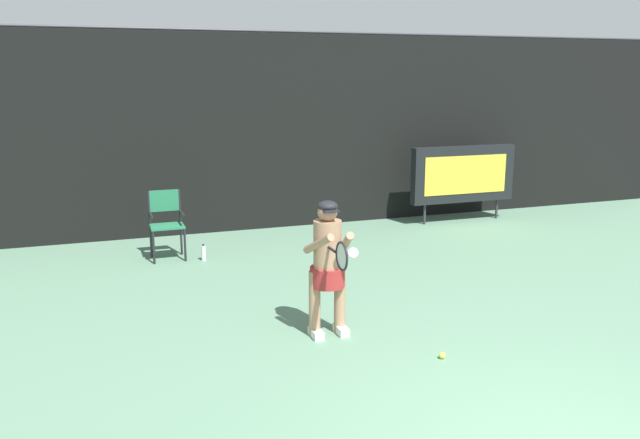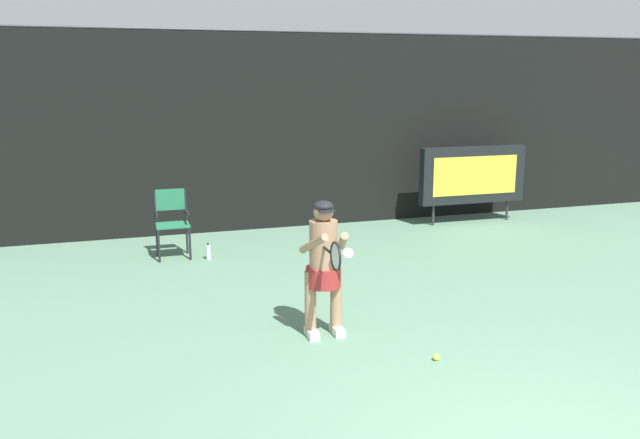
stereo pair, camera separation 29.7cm
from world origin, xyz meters
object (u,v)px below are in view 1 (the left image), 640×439
object	(u,v)px
scoreboard	(463,174)
water_bottle	(204,253)
umpire_chair	(166,220)
tennis_ball_loose	(442,356)
tennis_player	(328,262)
tennis_racket	(341,256)

from	to	relation	value
scoreboard	water_bottle	bearing A→B (deg)	-168.18
umpire_chair	water_bottle	world-z (taller)	umpire_chair
tennis_ball_loose	water_bottle	bearing A→B (deg)	110.42
tennis_player	tennis_racket	xyz separation A→B (m)	(-0.04, -0.49, 0.20)
tennis_player	umpire_chair	bearing A→B (deg)	108.80
water_bottle	tennis_ball_loose	bearing A→B (deg)	-69.58
tennis_player	tennis_racket	size ratio (longest dim) A/B	2.55
scoreboard	water_bottle	distance (m)	5.52
tennis_racket	water_bottle	bearing A→B (deg)	93.79
tennis_ball_loose	umpire_chair	bearing A→B (deg)	114.34
tennis_player	tennis_racket	bearing A→B (deg)	-94.62
scoreboard	umpire_chair	xyz separation A→B (m)	(-5.85, -0.78, -0.33)
water_bottle	tennis_racket	xyz separation A→B (m)	(0.75, -3.98, 0.93)
tennis_ball_loose	tennis_player	bearing A→B (deg)	131.15
scoreboard	tennis_ball_loose	world-z (taller)	scoreboard
umpire_chair	tennis_racket	size ratio (longest dim) A/B	1.79
umpire_chair	tennis_ball_loose	size ratio (longest dim) A/B	15.88
water_bottle	tennis_ball_loose	xyz separation A→B (m)	(1.67, -4.50, -0.09)
tennis_player	water_bottle	bearing A→B (deg)	102.75
scoreboard	tennis_racket	size ratio (longest dim) A/B	3.65
water_bottle	tennis_player	xyz separation A→B (m)	(0.79, -3.48, 0.73)
scoreboard	tennis_player	size ratio (longest dim) A/B	1.44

